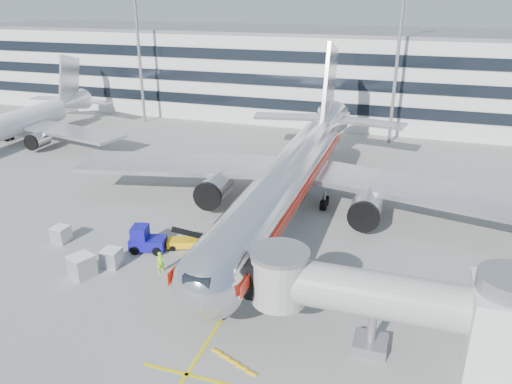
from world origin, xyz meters
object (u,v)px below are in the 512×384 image
(baggage_tug, at_px, (146,240))
(cargo_container_right, at_px, (61,234))
(cargo_container_left, at_px, (112,258))
(ramp_worker, at_px, (161,262))
(belt_loader, at_px, (189,242))
(main_jet, at_px, (292,175))
(cargo_container_front, at_px, (82,266))

(baggage_tug, height_order, cargo_container_right, baggage_tug)
(cargo_container_left, relative_size, ramp_worker, 0.84)
(belt_loader, height_order, baggage_tug, baggage_tug)
(belt_loader, relative_size, ramp_worker, 2.21)
(baggage_tug, xyz_separation_m, cargo_container_right, (-8.47, -0.98, -0.28))
(cargo_container_left, bearing_deg, cargo_container_right, 161.13)
(cargo_container_left, distance_m, cargo_container_right, 7.53)
(main_jet, bearing_deg, cargo_container_right, -144.79)
(cargo_container_left, bearing_deg, cargo_container_front, -123.71)
(cargo_container_front, bearing_deg, ramp_worker, 23.11)
(belt_loader, distance_m, cargo_container_right, 12.24)
(main_jet, bearing_deg, ramp_worker, -115.29)
(belt_loader, relative_size, cargo_container_right, 2.76)
(belt_loader, bearing_deg, cargo_container_left, -133.05)
(main_jet, relative_size, belt_loader, 12.24)
(main_jet, relative_size, cargo_container_right, 33.74)
(main_jet, height_order, belt_loader, main_jet)
(baggage_tug, height_order, cargo_container_left, baggage_tug)
(baggage_tug, distance_m, cargo_container_right, 8.53)
(cargo_container_left, xyz_separation_m, cargo_container_right, (-7.13, 2.44, -0.04))
(cargo_container_left, distance_m, cargo_container_front, 2.57)
(main_jet, bearing_deg, cargo_container_front, -126.37)
(cargo_container_front, distance_m, ramp_worker, 6.44)
(cargo_container_right, xyz_separation_m, cargo_container_front, (5.70, -4.57, 0.19))
(main_jet, bearing_deg, belt_loader, -123.21)
(belt_loader, distance_m, cargo_container_left, 7.04)
(ramp_worker, bearing_deg, cargo_container_front, 153.78)
(cargo_container_front, bearing_deg, belt_loader, 49.44)
(belt_loader, xyz_separation_m, cargo_container_left, (-4.80, -5.14, 0.24))
(belt_loader, height_order, ramp_worker, belt_loader)
(baggage_tug, bearing_deg, belt_loader, 26.53)
(cargo_container_right, bearing_deg, belt_loader, 12.79)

